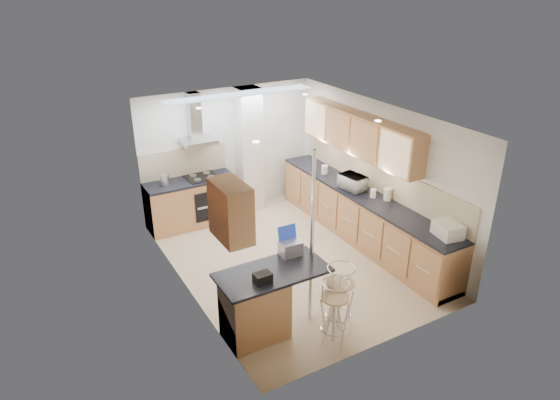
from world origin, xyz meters
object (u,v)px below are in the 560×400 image
microwave (353,182)px  bread_bin (448,230)px  laptop (291,248)px  bar_stool_end (339,298)px  bar_stool_near (334,312)px

microwave → bread_bin: (0.15, -2.10, -0.03)m
microwave → laptop: 2.58m
microwave → bar_stool_end: (-1.77, -2.10, -0.56)m
microwave → bread_bin: size_ratio=1.18×
microwave → laptop: (-2.15, -1.44, -0.01)m
bar_stool_end → bread_bin: size_ratio=2.41×
laptop → bar_stool_near: 1.04m
bar_stool_near → bread_bin: (2.14, 0.19, 0.56)m
microwave → bar_stool_end: 2.80m
bread_bin → bar_stool_end: bearing=-170.1°
microwave → bread_bin: microwave is taller
laptop → bar_stool_end: 0.94m
laptop → bread_bin: size_ratio=0.71×
microwave → bar_stool_near: microwave is taller
laptop → bar_stool_end: laptop is taller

